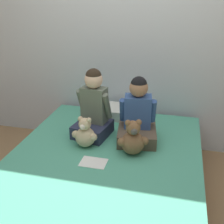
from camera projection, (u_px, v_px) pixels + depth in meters
ground_plane at (106, 193)px, 2.53m from camera, size 14.00×14.00×0.00m
wall_behind_bed at (130, 35)px, 2.93m from camera, size 8.00×0.06×2.50m
bed at (105, 174)px, 2.45m from camera, size 1.60×1.87×0.42m
child_on_left at (93, 108)px, 2.58m from camera, size 0.35×0.38×0.63m
child_on_right at (138, 116)px, 2.50m from camera, size 0.39×0.41×0.59m
teddy_bear_held_by_left_child at (85, 134)px, 2.43m from camera, size 0.23×0.18×0.28m
teddy_bear_held_by_right_child at (133, 140)px, 2.31m from camera, size 0.25×0.19×0.31m
pillow_at_headboard at (124, 112)px, 3.01m from camera, size 0.48×0.30×0.11m
sign_card at (93, 162)px, 2.23m from camera, size 0.21×0.15×0.00m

